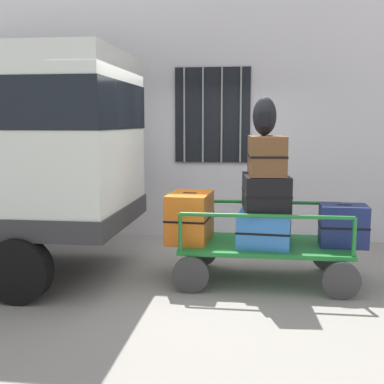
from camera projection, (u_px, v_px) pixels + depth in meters
ground_plane at (190, 274)px, 6.37m from camera, size 40.00×40.00×0.00m
building_wall at (208, 84)px, 8.21m from camera, size 12.00×0.37×5.00m
luggage_cart at (264, 250)px, 6.06m from camera, size 2.04×1.16×0.46m
cart_railing at (265, 214)px, 6.00m from camera, size 1.93×1.02×0.44m
suitcase_left_bottom at (190, 217)px, 6.14m from camera, size 0.53×0.77×0.59m
suitcase_midleft_bottom at (265, 227)px, 6.02m from camera, size 0.67×0.87×0.39m
suitcase_midleft_middle at (266, 193)px, 5.96m from camera, size 0.59×0.87×0.43m
suitcase_midleft_top at (266, 155)px, 5.89m from camera, size 0.47×0.84×0.45m
suitcase_center_bottom at (343, 225)px, 5.89m from camera, size 0.55×0.42×0.49m
backpack at (265, 116)px, 5.81m from camera, size 0.27×0.22×0.44m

